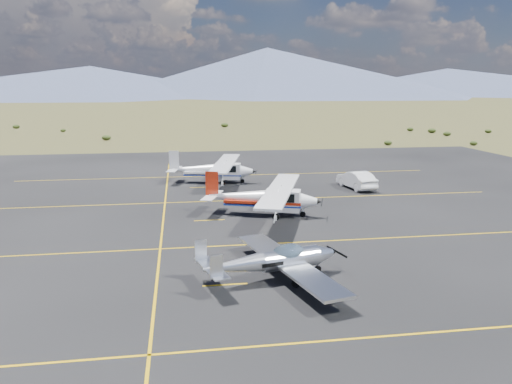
# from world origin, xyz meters

# --- Properties ---
(ground) EXTENTS (1600.00, 1600.00, 0.00)m
(ground) POSITION_xyz_m (0.00, 0.00, 0.00)
(ground) COLOR #383D1C
(ground) RESTS_ON ground
(apron) EXTENTS (72.00, 72.00, 0.02)m
(apron) POSITION_xyz_m (0.00, 7.00, 0.00)
(apron) COLOR black
(apron) RESTS_ON ground
(aircraft_low_wing) EXTENTS (6.55, 8.95, 1.94)m
(aircraft_low_wing) POSITION_xyz_m (-0.71, -3.25, 0.93)
(aircraft_low_wing) COLOR silver
(aircraft_low_wing) RESTS_ON apron
(aircraft_cessna) EXTENTS (7.94, 11.39, 2.92)m
(aircraft_cessna) POSITION_xyz_m (0.68, 8.21, 1.30)
(aircraft_cessna) COLOR white
(aircraft_cessna) RESTS_ON apron
(aircraft_plain) EXTENTS (7.27, 11.47, 2.90)m
(aircraft_plain) POSITION_xyz_m (-1.87, 20.37, 1.29)
(aircraft_plain) COLOR silver
(aircraft_plain) RESTS_ON apron
(sedan) EXTENTS (2.28, 4.78, 1.51)m
(sedan) POSITION_xyz_m (10.14, 16.00, 0.77)
(sedan) COLOR white
(sedan) RESTS_ON apron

